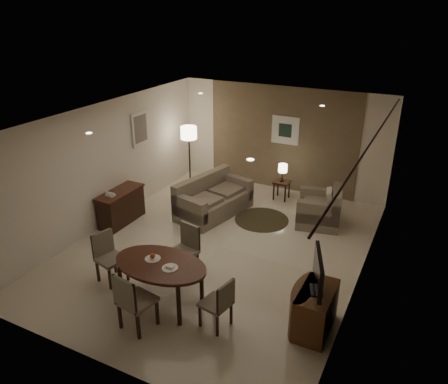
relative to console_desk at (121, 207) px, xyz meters
The scene contains 31 objects.
room_shell 2.70m from the console_desk, ahead, with size 5.50×7.00×2.70m.
taupe_accent 4.39m from the console_desk, 54.45° to the left, with size 3.96×0.03×2.70m, color #77614A.
curtain_wall 5.26m from the console_desk, ahead, with size 0.08×6.70×2.58m, color beige, non-canonical shape.
curtain_rod 5.64m from the console_desk, ahead, with size 0.03×0.03×6.80m, color black.
art_back_frame 4.49m from the console_desk, 53.18° to the left, with size 0.72×0.03×0.72m, color silver.
art_back_canvas 4.48m from the console_desk, 53.06° to the left, with size 0.34×0.01×0.34m, color #1A3023.
art_left_frame 1.92m from the console_desk, 100.85° to the left, with size 0.03×0.60×0.80m, color silver.
art_left_canvas 1.91m from the console_desk, 100.16° to the left, with size 0.01×0.46×0.64m, color gray.
downlight_nl 3.12m from the console_desk, 58.80° to the right, with size 0.10×0.10×0.01m, color white.
downlight_nr 4.87m from the console_desk, 24.83° to the right, with size 0.10×0.10×0.01m, color white.
downlight_fl 3.12m from the console_desk, 58.80° to the left, with size 0.10×0.10×0.01m, color white.
downlight_fr 4.87m from the console_desk, 24.83° to the left, with size 0.10×0.10×0.01m, color white.
console_desk is the anchor object (origin of this frame).
telephone 0.52m from the console_desk, 90.00° to the right, with size 0.20×0.14×0.09m, color white, non-canonical shape.
tv_cabinet 5.11m from the console_desk, 17.05° to the right, with size 0.48×0.90×0.70m, color brown, non-canonical shape.
flat_tv 5.14m from the console_desk, 17.12° to the right, with size 0.06×0.88×0.60m, color black, non-canonical shape.
dining_table 3.16m from the console_desk, 39.17° to the right, with size 1.61×1.00×0.75m, color #4D2718, non-canonical shape.
chair_near 3.63m from the console_desk, 47.10° to the right, with size 0.48×0.48×0.99m, color #796D5D, non-canonical shape.
chair_far 2.62m from the console_desk, 26.53° to the right, with size 0.46×0.46×0.96m, color #796D5D, non-canonical shape.
chair_left 2.31m from the console_desk, 55.10° to the right, with size 0.44×0.44×0.92m, color #796D5D, non-canonical shape.
chair_right 4.09m from the console_desk, 30.99° to the right, with size 0.41×0.41×0.85m, color #796D5D, non-canonical shape.
plate_a 3.02m from the console_desk, 40.61° to the right, with size 0.26×0.26×0.02m, color white.
plate_b 3.39m from the console_desk, 37.47° to the right, with size 0.26×0.26×0.02m, color white.
fruit_apple 3.02m from the console_desk, 40.61° to the right, with size 0.09×0.09×0.09m, color #A03B12.
napkin 3.39m from the console_desk, 37.47° to the right, with size 0.12×0.08×0.03m, color white.
round_rug 3.20m from the console_desk, 28.32° to the left, with size 1.23×1.23×0.01m, color #3E3522.
sofa 2.12m from the console_desk, 38.00° to the left, with size 0.93×1.86×0.88m, color #796D5D, non-canonical shape.
armchair 4.43m from the console_desk, 25.81° to the left, with size 0.98×0.92×0.87m, color #796D5D, non-canonical shape.
side_table 3.97m from the console_desk, 45.10° to the left, with size 0.37×0.37×0.48m, color black, non-canonical shape.
table_lamp 3.98m from the console_desk, 45.10° to the left, with size 0.22×0.22×0.50m, color #FFEAC1, non-canonical shape.
floor_lamp 2.54m from the console_desk, 82.58° to the left, with size 0.42×0.42×1.65m, color #FFE5B7, non-canonical shape.
Camera 1 is at (3.55, -6.84, 4.62)m, focal length 35.00 mm.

